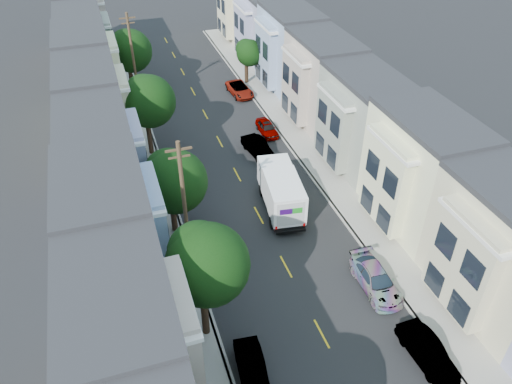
{
  "coord_description": "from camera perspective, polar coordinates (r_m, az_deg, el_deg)",
  "views": [
    {
      "loc": [
        -9.79,
        -23.0,
        24.79
      ],
      "look_at": [
        -0.17,
        6.18,
        2.2
      ],
      "focal_mm": 35.0,
      "sensor_mm": 36.0,
      "label": 1
    }
  ],
  "objects": [
    {
      "name": "sidewalk_left",
      "position": [
        45.39,
        -12.2,
        2.42
      ],
      "size": [
        2.6,
        70.0,
        0.15
      ],
      "primitive_type": "cube",
      "color": "gray",
      "rests_on": "ground"
    },
    {
      "name": "utility_pole_far",
      "position": [
        54.76,
        -13.8,
        14.28
      ],
      "size": [
        1.6,
        0.26,
        10.0
      ],
      "color": "#42301E",
      "rests_on": "ground"
    },
    {
      "name": "curb_right",
      "position": [
        48.02,
        3.77,
        5.26
      ],
      "size": [
        0.3,
        70.0,
        0.15
      ],
      "primitive_type": "cube",
      "color": "gray",
      "rests_on": "ground"
    },
    {
      "name": "tree_far_r",
      "position": [
        59.71,
        -0.84,
        15.56
      ],
      "size": [
        3.08,
        3.08,
        5.21
      ],
      "color": "black",
      "rests_on": "ground"
    },
    {
      "name": "parked_left_d",
      "position": [
        42.96,
        -8.58,
        1.86
      ],
      "size": [
        3.0,
        5.69,
        1.53
      ],
      "primitive_type": "imported",
      "rotation": [
        0.0,
        0.0,
        0.09
      ],
      "color": "maroon",
      "rests_on": "ground"
    },
    {
      "name": "lead_sedan",
      "position": [
        46.42,
        0.21,
        5.08
      ],
      "size": [
        2.16,
        4.48,
        1.43
      ],
      "primitive_type": "imported",
      "rotation": [
        0.0,
        0.0,
        0.15
      ],
      "color": "black",
      "rests_on": "ground"
    },
    {
      "name": "tree_d",
      "position": [
        45.4,
        -12.25,
        10.04
      ],
      "size": [
        4.7,
        4.7,
        7.66
      ],
      "color": "black",
      "rests_on": "ground"
    },
    {
      "name": "townhouse_row_right",
      "position": [
        49.97,
        9.25,
        6.07
      ],
      "size": [
        5.0,
        70.0,
        8.5
      ],
      "primitive_type": "cube",
      "color": "gray",
      "rests_on": "ground"
    },
    {
      "name": "utility_pole_near",
      "position": [
        31.98,
        -8.12,
        -1.99
      ],
      "size": [
        1.6,
        0.26,
        10.0
      ],
      "color": "#42301E",
      "rests_on": "ground"
    },
    {
      "name": "road_slab",
      "position": [
        46.41,
        -3.22,
        3.99
      ],
      "size": [
        12.0,
        70.0,
        0.02
      ],
      "primitive_type": "cube",
      "color": "black",
      "rests_on": "ground"
    },
    {
      "name": "parked_right_b",
      "position": [
        34.21,
        13.53,
        -9.73
      ],
      "size": [
        2.12,
        4.79,
        1.42
      ],
      "primitive_type": "imported",
      "rotation": [
        0.0,
        0.0,
        -0.03
      ],
      "color": "silver",
      "rests_on": "ground"
    },
    {
      "name": "parked_right_c",
      "position": [
        49.86,
        1.26,
        7.33
      ],
      "size": [
        1.51,
        3.88,
        1.25
      ],
      "primitive_type": "imported",
      "rotation": [
        0.0,
        0.0,
        0.01
      ],
      "color": "black",
      "rests_on": "ground"
    },
    {
      "name": "centerline",
      "position": [
        46.41,
        -3.22,
        3.98
      ],
      "size": [
        0.12,
        70.0,
        0.01
      ],
      "primitive_type": "cube",
      "color": "gold",
      "rests_on": "ground"
    },
    {
      "name": "parked_left_b",
      "position": [
        29.08,
        -0.44,
        -19.7
      ],
      "size": [
        1.82,
        4.17,
        1.35
      ],
      "primitive_type": "imported",
      "rotation": [
        0.0,
        0.0,
        -0.1
      ],
      "color": "black",
      "rests_on": "ground"
    },
    {
      "name": "parked_right_d",
      "position": [
        57.87,
        -1.89,
        11.64
      ],
      "size": [
        2.47,
        4.76,
        1.28
      ],
      "primitive_type": "imported",
      "rotation": [
        0.0,
        0.0,
        0.08
      ],
      "color": "black",
      "rests_on": "ground"
    },
    {
      "name": "tree_c",
      "position": [
        35.78,
        -9.4,
        1.13
      ],
      "size": [
        4.7,
        4.7,
        6.82
      ],
      "color": "black",
      "rests_on": "ground"
    },
    {
      "name": "curb_left",
      "position": [
        45.48,
        -10.59,
        2.72
      ],
      "size": [
        0.3,
        70.0,
        0.15
      ],
      "primitive_type": "cube",
      "color": "gray",
      "rests_on": "ground"
    },
    {
      "name": "ground",
      "position": [
        35.2,
        3.45,
        -8.53
      ],
      "size": [
        160.0,
        160.0,
        0.0
      ],
      "primitive_type": "plane",
      "color": "black",
      "rests_on": "ground"
    },
    {
      "name": "parked_right_a",
      "position": [
        31.27,
        18.96,
        -16.89
      ],
      "size": [
        1.69,
        4.3,
        1.41
      ],
      "primitive_type": "imported",
      "rotation": [
        0.0,
        0.0,
        0.05
      ],
      "color": "#444649",
      "rests_on": "ground"
    },
    {
      "name": "tree_e",
      "position": [
        58.4,
        -14.24,
        15.34
      ],
      "size": [
        4.7,
        4.7,
        7.27
      ],
      "color": "black",
      "rests_on": "ground"
    },
    {
      "name": "parked_left_c",
      "position": [
        35.37,
        -5.46,
        -6.68
      ],
      "size": [
        2.93,
        5.63,
        1.51
      ],
      "primitive_type": "imported",
      "rotation": [
        0.0,
        0.0,
        -0.08
      ],
      "color": "#A6B0C2",
      "rests_on": "ground"
    },
    {
      "name": "sidewalk_right",
      "position": [
        48.46,
        5.2,
        5.5
      ],
      "size": [
        2.6,
        70.0,
        0.15
      ],
      "primitive_type": "cube",
      "color": "gray",
      "rests_on": "ground"
    },
    {
      "name": "tree_b",
      "position": [
        27.4,
        -5.76,
        -8.33
      ],
      "size": [
        4.7,
        4.7,
        7.99
      ],
      "color": "black",
      "rests_on": "ground"
    },
    {
      "name": "townhouse_row_left",
      "position": [
        45.39,
        -16.9,
        1.45
      ],
      "size": [
        5.0,
        70.0,
        8.5
      ],
      "primitive_type": "cube",
      "color": "gray",
      "rests_on": "ground"
    },
    {
      "name": "fedex_truck",
      "position": [
        39.05,
        2.86,
        0.2
      ],
      "size": [
        2.58,
        6.69,
        3.21
      ],
      "rotation": [
        0.0,
        0.0,
        -0.14
      ],
      "color": "white",
      "rests_on": "ground"
    }
  ]
}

